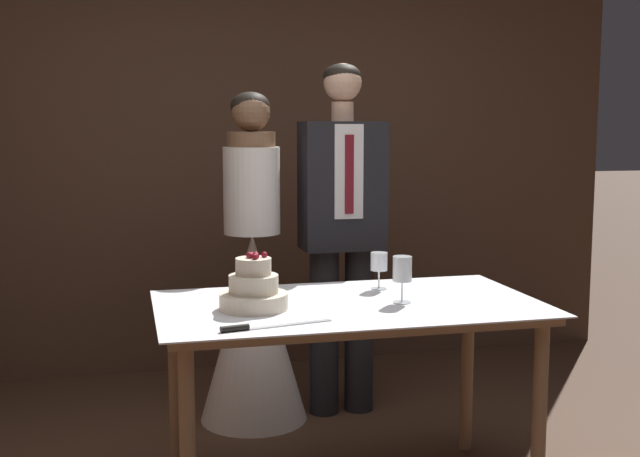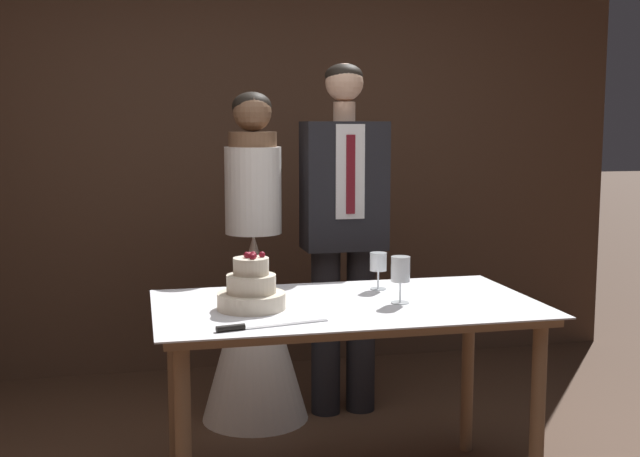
{
  "view_description": "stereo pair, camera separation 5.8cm",
  "coord_description": "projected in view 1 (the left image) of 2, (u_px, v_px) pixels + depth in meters",
  "views": [
    {
      "loc": [
        -0.7,
        -2.65,
        1.49
      ],
      "look_at": [
        0.14,
        0.78,
        1.03
      ],
      "focal_mm": 45.0,
      "sensor_mm": 36.0,
      "label": 1
    },
    {
      "loc": [
        -0.64,
        -2.66,
        1.49
      ],
      "look_at": [
        0.14,
        0.78,
        1.03
      ],
      "focal_mm": 45.0,
      "sensor_mm": 36.0,
      "label": 2
    }
  ],
  "objects": [
    {
      "name": "wall_back",
      "position": [
        241.0,
        141.0,
        4.89
      ],
      "size": [
        4.8,
        0.12,
        2.78
      ],
      "primitive_type": "cube",
      "color": "#513828",
      "rests_on": "ground_plane"
    },
    {
      "name": "cake_table",
      "position": [
        349.0,
        325.0,
        3.15
      ],
      "size": [
        1.5,
        0.84,
        0.8
      ],
      "color": "#8E6B4C",
      "rests_on": "ground_plane"
    },
    {
      "name": "wine_glass_middle",
      "position": [
        379.0,
        264.0,
        3.38
      ],
      "size": [
        0.07,
        0.07,
        0.16
      ],
      "color": "silver",
      "rests_on": "cake_table"
    },
    {
      "name": "cake_knife",
      "position": [
        255.0,
        327.0,
        2.74
      ],
      "size": [
        0.41,
        0.1,
        0.02
      ],
      "rotation": [
        0.0,
        0.0,
        0.19
      ],
      "color": "silver",
      "rests_on": "cake_table"
    },
    {
      "name": "bride",
      "position": [
        253.0,
        303.0,
        4.02
      ],
      "size": [
        0.54,
        0.54,
        1.65
      ],
      "color": "white",
      "rests_on": "ground_plane"
    },
    {
      "name": "groom",
      "position": [
        342.0,
        224.0,
        4.08
      ],
      "size": [
        0.42,
        0.25,
        1.79
      ],
      "color": "black",
      "rests_on": "ground_plane"
    },
    {
      "name": "wine_glass_near",
      "position": [
        402.0,
        270.0,
        3.12
      ],
      "size": [
        0.08,
        0.08,
        0.18
      ],
      "color": "silver",
      "rests_on": "cake_table"
    },
    {
      "name": "tiered_cake",
      "position": [
        254.0,
        290.0,
        3.02
      ],
      "size": [
        0.26,
        0.26,
        0.22
      ],
      "color": "beige",
      "rests_on": "cake_table"
    }
  ]
}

